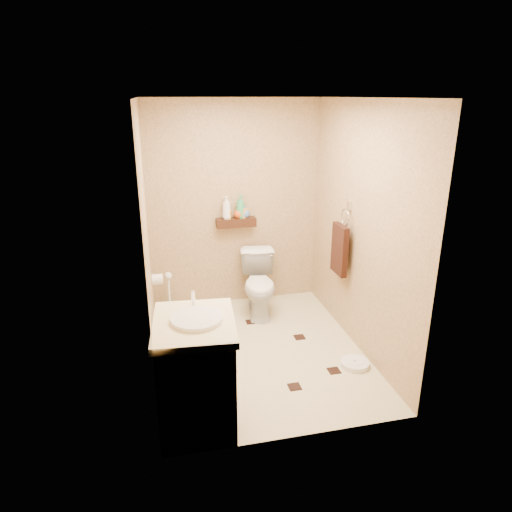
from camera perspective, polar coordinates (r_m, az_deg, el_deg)
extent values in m
plane|color=beige|center=(4.67, 0.37, -11.74)|extent=(2.50, 2.50, 0.00)
cube|color=tan|center=(5.36, -2.70, 6.30)|extent=(2.00, 0.04, 2.40)
cube|color=tan|center=(3.05, 5.85, -4.24)|extent=(2.00, 0.04, 2.40)
cube|color=tan|center=(4.07, -13.43, 1.50)|extent=(0.04, 2.50, 2.40)
cube|color=tan|center=(4.50, 12.90, 3.26)|extent=(0.04, 2.50, 2.40)
cube|color=silver|center=(3.99, 0.44, 19.19)|extent=(2.00, 2.50, 0.02)
cube|color=#3E1B11|center=(5.33, -2.51, 4.22)|extent=(0.46, 0.14, 0.10)
cube|color=black|center=(4.40, -3.23, -13.92)|extent=(0.11, 0.11, 0.01)
cube|color=black|center=(4.92, 5.46, -10.06)|extent=(0.11, 0.11, 0.01)
cube|color=black|center=(4.18, 4.83, -15.97)|extent=(0.11, 0.11, 0.01)
cube|color=black|center=(4.98, -7.16, -9.70)|extent=(0.11, 0.11, 0.01)
cube|color=black|center=(4.43, 9.72, -13.94)|extent=(0.11, 0.11, 0.01)
cube|color=black|center=(5.20, -0.64, -8.23)|extent=(0.11, 0.11, 0.01)
imported|color=white|center=(5.27, 0.43, -3.57)|extent=(0.49, 0.75, 0.71)
cube|color=brown|center=(3.60, -7.43, -14.60)|extent=(0.60, 0.72, 0.82)
cube|color=beige|center=(3.38, -7.75, -8.43)|extent=(0.65, 0.76, 0.05)
cylinder|color=silver|center=(3.36, -7.42, -7.92)|extent=(0.38, 0.38, 0.05)
cylinder|color=silver|center=(3.54, -7.85, -5.24)|extent=(0.03, 0.03, 0.13)
cylinder|color=white|center=(4.52, 12.24, -13.02)|extent=(0.32, 0.32, 0.05)
cylinder|color=white|center=(4.51, 12.26, -12.73)|extent=(0.16, 0.16, 0.01)
cylinder|color=#196366|center=(5.48, -10.66, -6.35)|extent=(0.12, 0.12, 0.13)
cylinder|color=white|center=(5.38, -10.82, -4.11)|extent=(0.02, 0.02, 0.36)
sphere|color=white|center=(5.32, -10.93, -2.43)|extent=(0.09, 0.09, 0.09)
cube|color=silver|center=(4.67, 11.59, 6.22)|extent=(0.03, 0.06, 0.08)
torus|color=silver|center=(4.68, 11.10, 4.78)|extent=(0.02, 0.19, 0.19)
cube|color=#361910|center=(4.76, 10.40, 0.80)|extent=(0.06, 0.30, 0.52)
cylinder|color=white|center=(4.89, -12.22, -2.86)|extent=(0.11, 0.11, 0.11)
cylinder|color=silver|center=(4.86, -12.74, -2.24)|extent=(0.04, 0.02, 0.02)
imported|color=white|center=(5.26, -3.70, 6.08)|extent=(0.14, 0.14, 0.27)
imported|color=gold|center=(5.28, -3.50, 5.45)|extent=(0.09, 0.09, 0.15)
imported|color=#C84A17|center=(5.30, -2.20, 5.52)|extent=(0.14, 0.14, 0.14)
imported|color=#349E61|center=(5.29, -1.95, 6.21)|extent=(0.11, 0.11, 0.27)
imported|color=#E0914A|center=(5.31, -1.57, 5.72)|extent=(0.11, 0.11, 0.18)
imported|color=#4672B0|center=(5.31, -1.39, 5.56)|extent=(0.15, 0.15, 0.14)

